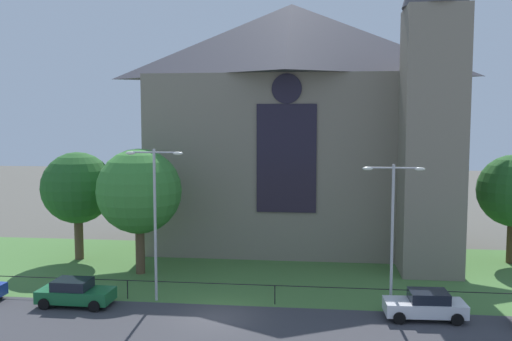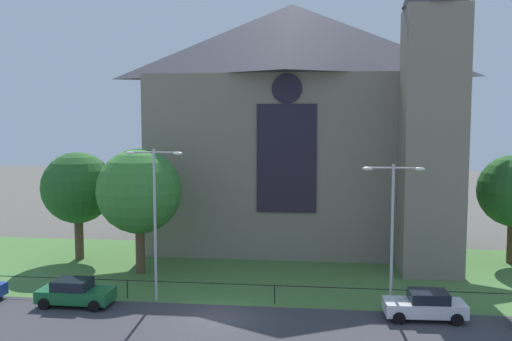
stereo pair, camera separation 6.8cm
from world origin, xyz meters
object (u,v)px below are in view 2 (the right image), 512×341
at_px(parked_car_white, 425,305).
at_px(streetlamp_near, 155,206).
at_px(tree_left_near, 139,191).
at_px(tree_left_far, 78,188).
at_px(parked_car_green, 75,293).
at_px(church_building, 300,123).
at_px(streetlamp_far, 392,218).

bearing_deg(parked_car_white, streetlamp_near, -7.51).
relative_size(tree_left_near, parked_car_white, 2.01).
distance_m(tree_left_far, parked_car_green, 12.10).
xyz_separation_m(tree_left_far, parked_car_white, (23.79, -10.16, -4.68)).
bearing_deg(parked_car_white, tree_left_near, -23.45).
bearing_deg(church_building, streetlamp_far, -69.63).
distance_m(streetlamp_far, parked_car_white, 4.92).
height_order(tree_left_near, tree_left_far, tree_left_near).
distance_m(tree_left_near, streetlamp_near, 6.18).
bearing_deg(streetlamp_near, parked_car_green, -161.71).
xyz_separation_m(streetlamp_far, parked_car_white, (1.65, -1.31, -4.45)).
height_order(church_building, tree_left_near, church_building).
height_order(parked_car_green, parked_car_white, same).
height_order(tree_left_far, streetlamp_far, streetlamp_far).
bearing_deg(parked_car_green, tree_left_far, 113.48).
height_order(streetlamp_far, parked_car_white, streetlamp_far).
height_order(streetlamp_near, parked_car_green, streetlamp_near).
relative_size(church_building, streetlamp_far, 3.19).
relative_size(parked_car_green, parked_car_white, 0.99).
distance_m(church_building, streetlamp_near, 17.90).
bearing_deg(church_building, tree_left_near, -136.68).
xyz_separation_m(tree_left_near, parked_car_green, (-1.55, -6.96, -4.94)).
height_order(tree_left_near, parked_car_white, tree_left_near).
xyz_separation_m(church_building, parked_car_white, (7.39, -16.76, -9.53)).
bearing_deg(streetlamp_far, tree_left_far, 158.22).
bearing_deg(church_building, parked_car_white, -66.20).
bearing_deg(tree_left_far, tree_left_near, -29.44).
xyz_separation_m(tree_left_far, streetlamp_far, (22.14, -8.85, -0.23)).
height_order(tree_left_near, parked_car_green, tree_left_near).
height_order(tree_left_near, streetlamp_near, streetlamp_near).
height_order(church_building, parked_car_green, church_building).
bearing_deg(parked_car_green, church_building, 55.03).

